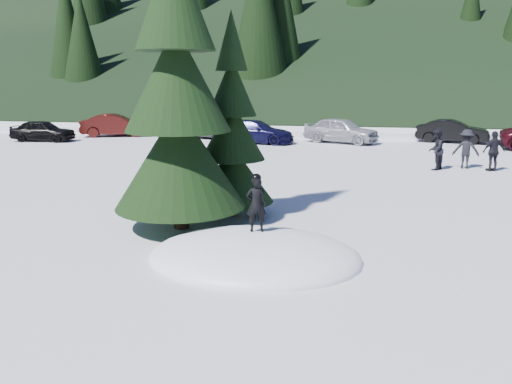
% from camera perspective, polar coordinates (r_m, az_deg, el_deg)
% --- Properties ---
extents(ground, '(200.00, 200.00, 0.00)m').
position_cam_1_polar(ground, '(10.48, -0.14, -7.52)').
color(ground, white).
rests_on(ground, ground).
extents(snow_mound, '(4.48, 3.52, 0.96)m').
position_cam_1_polar(snow_mound, '(10.48, -0.14, -7.52)').
color(snow_mound, white).
rests_on(snow_mound, ground).
extents(forest_hillside, '(200.00, 60.00, 25.00)m').
position_cam_1_polar(forest_hillside, '(64.31, 9.27, 20.43)').
color(forest_hillside, black).
rests_on(forest_hillside, ground).
extents(spruce_tall, '(3.20, 3.20, 8.60)m').
position_cam_1_polar(spruce_tall, '(12.15, -9.00, 11.11)').
color(spruce_tall, black).
rests_on(spruce_tall, ground).
extents(spruce_short, '(2.20, 2.20, 5.37)m').
position_cam_1_polar(spruce_short, '(13.30, -2.72, 6.11)').
color(spruce_short, black).
rests_on(spruce_short, ground).
extents(child_skier, '(0.48, 0.38, 1.17)m').
position_cam_1_polar(child_skier, '(10.48, 0.03, -1.42)').
color(child_skier, black).
rests_on(child_skier, snow_mound).
extents(adult_0, '(0.95, 1.02, 1.69)m').
position_cam_1_polar(adult_0, '(21.79, 19.84, 4.60)').
color(adult_0, black).
rests_on(adult_0, ground).
extents(adult_1, '(1.03, 0.71, 1.63)m').
position_cam_1_polar(adult_1, '(22.37, 25.54, 4.22)').
color(adult_1, black).
rests_on(adult_1, ground).
extents(adult_2, '(1.15, 0.79, 1.63)m').
position_cam_1_polar(adult_2, '(22.62, 22.88, 4.55)').
color(adult_2, black).
rests_on(adult_2, ground).
extents(car_0, '(3.83, 1.68, 1.29)m').
position_cam_1_polar(car_0, '(32.99, -23.20, 6.47)').
color(car_0, black).
rests_on(car_0, ground).
extents(car_1, '(4.71, 2.90, 1.46)m').
position_cam_1_polar(car_1, '(34.33, -15.72, 7.36)').
color(car_1, '#380D0A').
rests_on(car_1, ground).
extents(car_2, '(5.53, 3.40, 1.43)m').
position_cam_1_polar(car_2, '(32.51, -5.82, 7.47)').
color(car_2, '#4A4B51').
rests_on(car_2, ground).
extents(car_3, '(4.87, 2.60, 1.34)m').
position_cam_1_polar(car_3, '(29.46, -0.11, 6.92)').
color(car_3, black).
rests_on(car_3, ground).
extents(car_4, '(4.74, 3.34, 1.50)m').
position_cam_1_polar(car_4, '(29.98, 9.70, 6.98)').
color(car_4, '#9C9DA5').
rests_on(car_4, ground).
extents(car_5, '(4.32, 2.37, 1.35)m').
position_cam_1_polar(car_5, '(31.91, 21.53, 6.49)').
color(car_5, black).
rests_on(car_5, ground).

